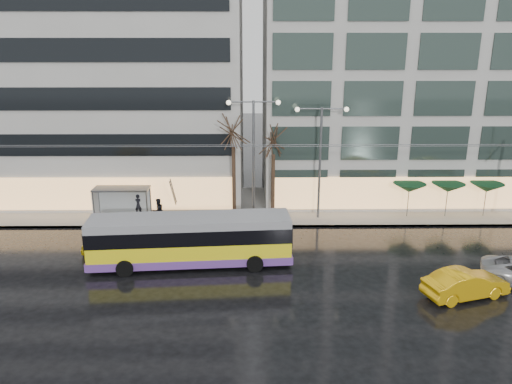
{
  "coord_description": "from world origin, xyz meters",
  "views": [
    {
      "loc": [
        1.81,
        -25.68,
        13.29
      ],
      "look_at": [
        2.13,
        5.0,
        3.97
      ],
      "focal_mm": 35.0,
      "sensor_mm": 36.0,
      "label": 1
    }
  ],
  "objects_px": {
    "street_lamp_near": "(254,143)",
    "bus_shelter": "(118,196)",
    "taxi_a": "(104,236)",
    "trolleybus": "(191,242)"
  },
  "relations": [
    {
      "from": "bus_shelter",
      "to": "taxi_a",
      "type": "relative_size",
      "value": 1.0
    },
    {
      "from": "street_lamp_near",
      "to": "taxi_a",
      "type": "xyz_separation_m",
      "value": [
        -10.06,
        -5.24,
        -5.27
      ]
    },
    {
      "from": "trolleybus",
      "to": "street_lamp_near",
      "type": "height_order",
      "value": "street_lamp_near"
    },
    {
      "from": "bus_shelter",
      "to": "street_lamp_near",
      "type": "height_order",
      "value": "street_lamp_near"
    },
    {
      "from": "trolleybus",
      "to": "bus_shelter",
      "type": "xyz_separation_m",
      "value": [
        -6.49,
        8.08,
        0.43
      ]
    },
    {
      "from": "street_lamp_near",
      "to": "bus_shelter",
      "type": "bearing_deg",
      "value": -179.37
    },
    {
      "from": "taxi_a",
      "to": "street_lamp_near",
      "type": "bearing_deg",
      "value": 36.41
    },
    {
      "from": "trolleybus",
      "to": "taxi_a",
      "type": "bearing_deg",
      "value": 154.41
    },
    {
      "from": "trolleybus",
      "to": "street_lamp_near",
      "type": "bearing_deg",
      "value": 64.57
    },
    {
      "from": "street_lamp_near",
      "to": "taxi_a",
      "type": "relative_size",
      "value": 2.15
    }
  ]
}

